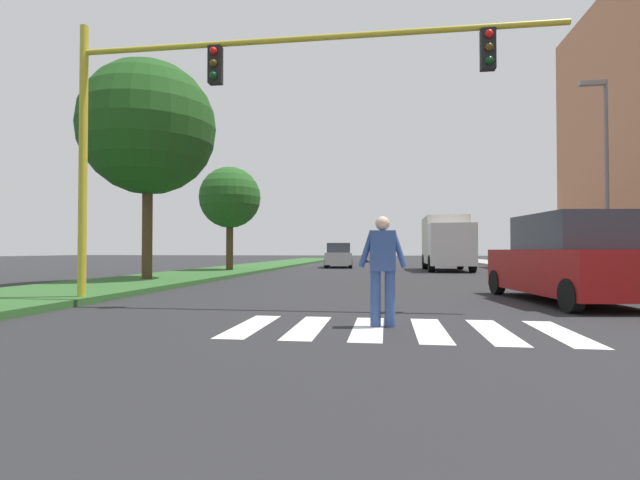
# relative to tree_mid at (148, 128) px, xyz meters

# --- Properties ---
(ground_plane) EXTENTS (140.00, 140.00, 0.00)m
(ground_plane) POSITION_rel_tree_mid_xyz_m (8.63, 12.79, -5.54)
(ground_plane) COLOR #262628
(crosswalk) EXTENTS (4.95, 2.20, 0.01)m
(crosswalk) POSITION_rel_tree_mid_xyz_m (8.63, -8.67, -5.54)
(crosswalk) COLOR silver
(crosswalk) RESTS_ON ground_plane
(median_strip) EXTENTS (4.10, 64.00, 0.15)m
(median_strip) POSITION_rel_tree_mid_xyz_m (0.07, 10.79, -5.47)
(median_strip) COLOR #2D5B28
(median_strip) RESTS_ON ground_plane
(tree_mid) EXTENTS (4.78, 4.78, 7.80)m
(tree_mid) POSITION_rel_tree_mid_xyz_m (0.00, 0.00, 0.00)
(tree_mid) COLOR #4C3823
(tree_mid) RESTS_ON median_strip
(tree_far) EXTENTS (3.17, 3.17, 5.34)m
(tree_far) POSITION_rel_tree_mid_xyz_m (0.39, 7.76, -1.66)
(tree_far) COLOR #4C3823
(tree_far) RESTS_ON median_strip
(sidewalk_right) EXTENTS (3.00, 64.00, 0.15)m
(sidewalk_right) POSITION_rel_tree_mid_xyz_m (17.24, 10.79, -5.47)
(sidewalk_right) COLOR #9E9991
(sidewalk_right) RESTS_ON ground_plane
(traffic_light_gantry) EXTENTS (10.22, 0.30, 6.00)m
(traffic_light_gantry) POSITION_rel_tree_mid_xyz_m (4.91, -6.22, -1.13)
(traffic_light_gantry) COLOR gold
(traffic_light_gantry) RESTS_ON median_strip
(street_lamp_right) EXTENTS (1.02, 0.24, 7.50)m
(street_lamp_right) POSITION_rel_tree_mid_xyz_m (16.65, 3.41, -0.95)
(street_lamp_right) COLOR slate
(street_lamp_right) RESTS_ON sidewalk_right
(pedestrian_performer) EXTENTS (0.75, 0.27, 1.69)m
(pedestrian_performer) POSITION_rel_tree_mid_xyz_m (8.39, -8.45, -4.61)
(pedestrian_performer) COLOR #334C8C
(pedestrian_performer) RESTS_ON ground_plane
(suv_crossing) EXTENTS (2.53, 4.82, 1.97)m
(suv_crossing) POSITION_rel_tree_mid_xyz_m (12.47, -4.52, -4.61)
(suv_crossing) COLOR maroon
(suv_crossing) RESTS_ON ground_plane
(sedan_midblock) EXTENTS (2.11, 4.54, 1.63)m
(sedan_midblock) POSITION_rel_tree_mid_xyz_m (5.28, 15.67, -4.78)
(sedan_midblock) COLOR #B7B7BC
(sedan_midblock) RESTS_ON ground_plane
(sedan_distant) EXTENTS (1.91, 4.02, 1.67)m
(sedan_distant) POSITION_rel_tree_mid_xyz_m (7.24, 30.40, -4.77)
(sedan_distant) COLOR #B7B7BC
(sedan_distant) RESTS_ON ground_plane
(truck_box_delivery) EXTENTS (2.40, 6.20, 3.10)m
(truck_box_delivery) POSITION_rel_tree_mid_xyz_m (11.83, 11.82, -3.91)
(truck_box_delivery) COLOR silver
(truck_box_delivery) RESTS_ON ground_plane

